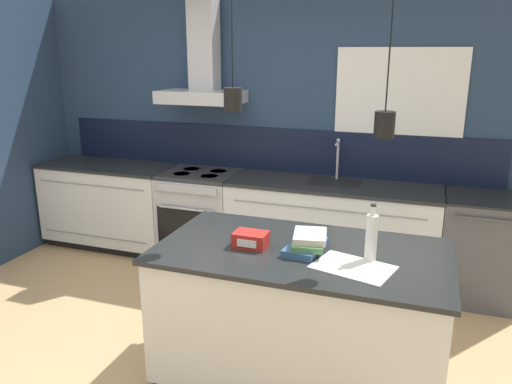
% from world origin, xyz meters
% --- Properties ---
extents(ground_plane, '(16.00, 16.00, 0.00)m').
position_xyz_m(ground_plane, '(0.00, 0.00, 0.00)').
color(ground_plane, tan).
rests_on(ground_plane, ground).
extents(wall_back, '(5.60, 2.05, 2.60)m').
position_xyz_m(wall_back, '(-0.02, 2.00, 1.35)').
color(wall_back, navy).
rests_on(wall_back, ground_plane).
extents(counter_run_left, '(1.43, 0.64, 0.91)m').
position_xyz_m(counter_run_left, '(-1.66, 1.69, 0.46)').
color(counter_run_left, black).
rests_on(counter_run_left, ground_plane).
extents(counter_run_sink, '(1.93, 0.64, 1.29)m').
position_xyz_m(counter_run_sink, '(0.75, 1.69, 0.46)').
color(counter_run_sink, black).
rests_on(counter_run_sink, ground_plane).
extents(oven_range, '(0.74, 0.66, 0.91)m').
position_xyz_m(oven_range, '(-0.58, 1.69, 0.46)').
color(oven_range, '#B5B5BA').
rests_on(oven_range, ground_plane).
extents(dishwasher, '(0.60, 0.65, 0.91)m').
position_xyz_m(dishwasher, '(2.00, 1.69, 0.46)').
color(dishwasher, '#4C4C51').
rests_on(dishwasher, ground_plane).
extents(kitchen_island, '(1.76, 0.98, 0.91)m').
position_xyz_m(kitchen_island, '(0.86, 0.09, 0.46)').
color(kitchen_island, black).
rests_on(kitchen_island, ground_plane).
extents(bottle_on_island, '(0.07, 0.07, 0.34)m').
position_xyz_m(bottle_on_island, '(1.27, 0.07, 1.05)').
color(bottle_on_island, silver).
rests_on(bottle_on_island, kitchen_island).
extents(book_stack, '(0.25, 0.35, 0.11)m').
position_xyz_m(book_stack, '(0.90, 0.08, 0.96)').
color(book_stack, '#335684').
rests_on(book_stack, kitchen_island).
extents(red_supply_box, '(0.20, 0.15, 0.09)m').
position_xyz_m(red_supply_box, '(0.55, 0.04, 0.96)').
color(red_supply_box, red).
rests_on(red_supply_box, kitchen_island).
extents(paper_pile, '(0.49, 0.40, 0.01)m').
position_xyz_m(paper_pile, '(1.20, -0.07, 0.91)').
color(paper_pile, silver).
rests_on(paper_pile, kitchen_island).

